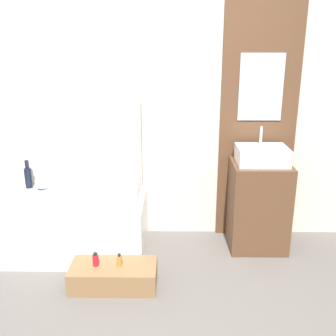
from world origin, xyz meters
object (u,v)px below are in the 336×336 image
Objects in this scene: bathtub at (78,225)px; vase_tall_dark at (28,177)px; wooden_step_bench at (114,275)px; sink at (262,155)px; bottle_soap_secondary at (119,260)px; vase_round_light at (42,182)px; bottle_soap_primary at (96,260)px.

bathtub is 0.71m from vase_tall_dark.
wooden_step_bench is 1.53× the size of sink.
sink is at bearing 29.30° from bottle_soap_secondary.
sink is 1.62× the size of vase_tall_dark.
vase_round_light is at bearing 133.97° from wooden_step_bench.
vase_tall_dark reaches higher than vase_round_light.
bathtub is 0.57m from vase_round_light.
vase_tall_dark is at bearing 132.91° from bottle_soap_primary.
vase_tall_dark is 2.46× the size of bottle_soap_primary.
vase_tall_dark is at bearing 175.52° from sink.
vase_tall_dark is (-2.21, 0.17, -0.28)m from sink.
bottle_soap_primary reaches higher than wooden_step_bench.
vase_tall_dark is (-0.53, 0.29, 0.37)m from bathtub.
bottle_soap_secondary is (0.19, -0.00, -0.00)m from bottle_soap_primary.
sink is at bearing 25.92° from bottle_soap_primary.
vase_round_light is 1.23× the size of bottle_soap_primary.
bottle_soap_secondary is (0.99, -0.86, -0.40)m from vase_tall_dark.
vase_round_light is at bearing 146.76° from bathtub.
bottle_soap_secondary is (0.05, -0.00, 0.14)m from wooden_step_bench.
sink reaches higher than bathtub.
vase_round_light is (-2.07, 0.14, -0.32)m from sink.
bottle_soap_secondary is (-1.22, -0.69, -0.68)m from sink.
vase_round_light is 1.34× the size of bottle_soap_secondary.
bathtub is 2.73× the size of sink.
sink is at bearing 28.30° from wooden_step_bench.
sink is 1.56m from bottle_soap_secondary.
bathtub is at bearing 115.18° from bottle_soap_primary.
vase_round_light is (-0.39, 0.26, 0.33)m from bathtub.
vase_tall_dark is 2.00× the size of vase_round_light.
wooden_step_bench is 6.64× the size of bottle_soap_secondary.
wooden_step_bench is 1.25m from vase_round_light.
vase_tall_dark reaches higher than bottle_soap_secondary.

